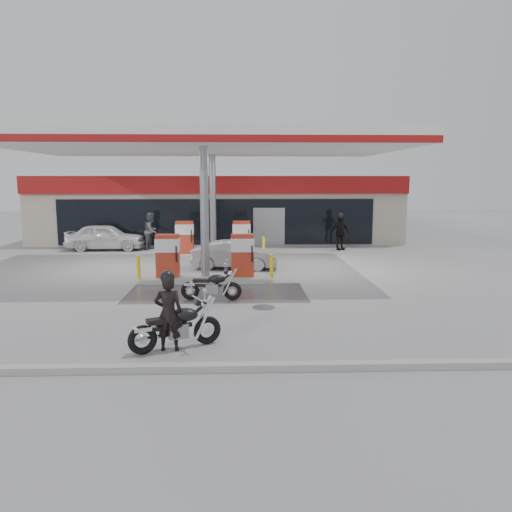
% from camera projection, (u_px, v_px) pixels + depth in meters
% --- Properties ---
extents(ground, '(90.00, 90.00, 0.00)m').
position_uv_depth(ground, '(202.00, 293.00, 16.87)').
color(ground, gray).
rests_on(ground, ground).
extents(wet_patch, '(6.00, 3.00, 0.00)m').
position_uv_depth(wet_patch, '(217.00, 293.00, 16.88)').
color(wet_patch, '#4C4C4F').
rests_on(wet_patch, ground).
extents(drain_cover, '(0.70, 0.70, 0.01)m').
position_uv_depth(drain_cover, '(264.00, 307.00, 14.96)').
color(drain_cover, '#38383A').
rests_on(drain_cover, ground).
extents(kerb, '(28.00, 0.25, 0.15)m').
position_uv_depth(kerb, '(176.00, 368.00, 9.94)').
color(kerb, gray).
rests_on(kerb, ground).
extents(store_building, '(22.00, 8.22, 4.00)m').
position_uv_depth(store_building, '(219.00, 207.00, 32.31)').
color(store_building, '#A99E8E').
rests_on(store_building, ground).
extents(canopy, '(16.00, 10.02, 5.51)m').
position_uv_depth(canopy, '(208.00, 144.00, 21.01)').
color(canopy, silver).
rests_on(canopy, ground).
extents(pump_island_near, '(5.14, 1.30, 1.78)m').
position_uv_depth(pump_island_near, '(205.00, 263.00, 18.74)').
color(pump_island_near, '#9E9E99').
rests_on(pump_island_near, ground).
extents(pump_island_far, '(5.14, 1.30, 1.78)m').
position_uv_depth(pump_island_far, '(213.00, 243.00, 24.66)').
color(pump_island_far, '#9E9E99').
rests_on(pump_island_far, ground).
extents(main_motorcycle, '(2.04, 1.16, 1.12)m').
position_uv_depth(main_motorcycle, '(177.00, 327.00, 11.24)').
color(main_motorcycle, black).
rests_on(main_motorcycle, ground).
extents(biker_main, '(0.63, 0.41, 1.72)m').
position_uv_depth(biker_main, '(168.00, 313.00, 11.09)').
color(biker_main, black).
rests_on(biker_main, ground).
extents(parked_motorcycle, '(1.95, 0.75, 1.00)m').
position_uv_depth(parked_motorcycle, '(212.00, 286.00, 15.83)').
color(parked_motorcycle, black).
rests_on(parked_motorcycle, ground).
extents(sedan_white, '(4.22, 1.74, 1.43)m').
position_uv_depth(sedan_white, '(105.00, 237.00, 27.07)').
color(sedan_white, silver).
rests_on(sedan_white, ground).
extents(attendant, '(1.02, 1.17, 2.03)m').
position_uv_depth(attendant, '(151.00, 231.00, 27.26)').
color(attendant, '#4E4E52').
rests_on(attendant, ground).
extents(hatchback_silver, '(3.76, 1.66, 1.20)m').
position_uv_depth(hatchback_silver, '(235.00, 255.00, 21.40)').
color(hatchback_silver, '#979A9F').
rests_on(hatchback_silver, ground).
extents(parked_car_left, '(4.91, 3.11, 1.32)m').
position_uv_depth(parked_car_left, '(143.00, 232.00, 29.93)').
color(parked_car_left, black).
rests_on(parked_car_left, ground).
extents(parked_car_right, '(5.08, 3.38, 1.30)m').
position_uv_depth(parked_car_right, '(346.00, 231.00, 30.87)').
color(parked_car_right, black).
rests_on(parked_car_right, ground).
extents(biker_walking, '(1.21, 0.85, 1.91)m').
position_uv_depth(biker_walking, '(340.00, 233.00, 27.03)').
color(biker_walking, black).
rests_on(biker_walking, ground).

